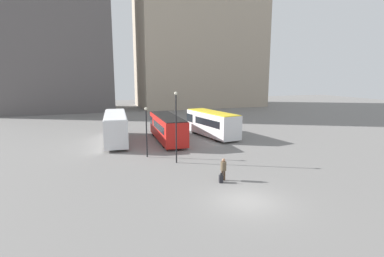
{
  "coord_description": "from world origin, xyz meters",
  "views": [
    {
      "loc": [
        -9.13,
        -15.47,
        7.81
      ],
      "look_at": [
        0.69,
        12.06,
        2.56
      ],
      "focal_mm": 28.0,
      "sensor_mm": 36.0,
      "label": 1
    }
  ],
  "objects": [
    {
      "name": "suitcase",
      "position": [
        -0.07,
        3.58,
        0.27
      ],
      "size": [
        0.36,
        0.44,
        0.78
      ],
      "rotation": [
        0.0,
        0.0,
        1.3
      ],
      "color": "black",
      "rests_on": "ground_plane"
    },
    {
      "name": "lamp_post_0",
      "position": [
        -3.82,
        12.29,
        2.89
      ],
      "size": [
        0.28,
        0.28,
        4.82
      ],
      "color": "black",
      "rests_on": "ground_plane"
    },
    {
      "name": "bus_2",
      "position": [
        5.95,
        19.22,
        1.72
      ],
      "size": [
        3.94,
        9.35,
        3.19
      ],
      "rotation": [
        0.0,
        0.0,
        1.72
      ],
      "color": "silver",
      "rests_on": "ground_plane"
    },
    {
      "name": "traveler",
      "position": [
        0.29,
        3.94,
        1.0
      ],
      "size": [
        0.54,
        0.54,
        1.69
      ],
      "rotation": [
        0.0,
        0.0,
        1.3
      ],
      "color": "#4C3828",
      "rests_on": "ground_plane"
    },
    {
      "name": "building_block_left",
      "position": [
        -15.43,
        56.08,
        18.01
      ],
      "size": [
        24.4,
        14.15,
        36.03
      ],
      "color": "#5B5656",
      "rests_on": "ground_plane"
    },
    {
      "name": "bus_0",
      "position": [
        -5.95,
        20.22,
        1.82
      ],
      "size": [
        3.43,
        10.83,
        3.35
      ],
      "rotation": [
        0.0,
        0.0,
        1.48
      ],
      "color": "silver",
      "rests_on": "ground_plane"
    },
    {
      "name": "bus_1",
      "position": [
        -0.12,
        18.62,
        1.65
      ],
      "size": [
        3.01,
        10.49,
        3.03
      ],
      "rotation": [
        0.0,
        0.0,
        1.52
      ],
      "color": "red",
      "rests_on": "ground_plane"
    },
    {
      "name": "building_block_right",
      "position": [
        18.43,
        56.08,
        14.09
      ],
      "size": [
        30.4,
        15.79,
        28.18
      ],
      "color": "tan",
      "rests_on": "ground_plane"
    },
    {
      "name": "ground_plane",
      "position": [
        0.0,
        0.0,
        0.0
      ],
      "size": [
        160.0,
        160.0,
        0.0
      ],
      "primitive_type": "plane",
      "color": "slate"
    },
    {
      "name": "lamp_post_1",
      "position": [
        -1.71,
        9.49,
        3.7
      ],
      "size": [
        0.28,
        0.28,
        6.37
      ],
      "color": "black",
      "rests_on": "ground_plane"
    }
  ]
}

